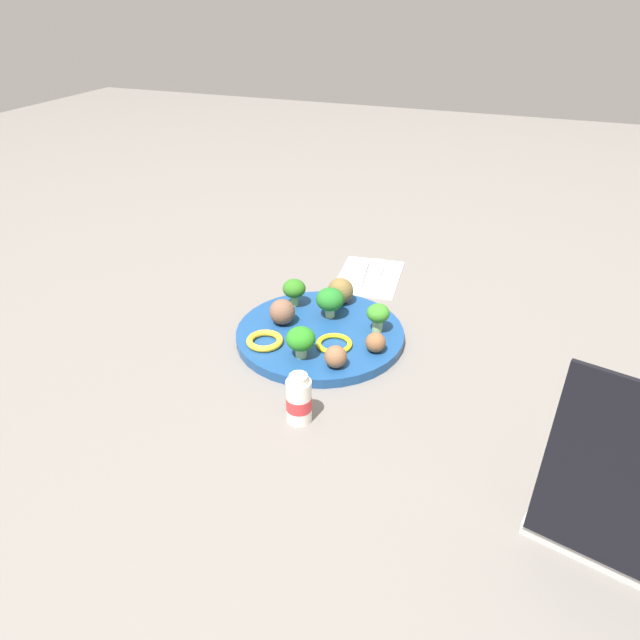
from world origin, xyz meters
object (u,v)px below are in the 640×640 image
Objects in this scene: meatball_back_left at (336,357)px; broccoli_floret_near_rim at (378,315)px; plate at (320,334)px; broccoli_floret_mid_right at (332,300)px; broccoli_floret_back_right at (298,339)px; pepper_ring_front_right at (265,341)px; pepper_ring_mid_right at (334,344)px; yogurt_bottle at (299,400)px; meatball_mid_left at (342,291)px; meatball_far_rim at (375,342)px; napkin at (369,276)px; knife at (378,273)px; fork at (361,271)px; broccoli_floret_center at (294,289)px; meatball_front_right at (281,313)px.

broccoli_floret_near_rim is at bearing -14.38° from meatball_back_left.
broccoli_floret_mid_right reaches higher than plate.
pepper_ring_front_right is at bearing 77.85° from broccoli_floret_back_right.
yogurt_bottle is (-0.17, -0.01, 0.01)m from pepper_ring_mid_right.
meatball_mid_left reaches higher than pepper_ring_mid_right.
broccoli_floret_mid_right reaches higher than meatball_far_rim.
meatball_back_left is (-0.06, 0.04, 0.00)m from meatball_far_rim.
plate is 0.09m from broccoli_floret_back_right.
broccoli_floret_mid_right is at bearing 177.61° from napkin.
meatball_back_left is (-0.19, -0.06, -0.01)m from meatball_mid_left.
broccoli_floret_back_right is 0.35m from knife.
meatball_back_left is at bearing -163.98° from meatball_mid_left.
meatball_far_rim is 0.31m from fork.
broccoli_floret_center is 0.86× the size of pepper_ring_mid_right.
yogurt_bottle is at bearing -170.05° from broccoli_floret_mid_right.
napkin is 0.46m from yogurt_bottle.
pepper_ring_mid_right is (-0.01, 0.07, -0.01)m from meatball_far_rim.
broccoli_floret_near_rim is 1.53× the size of meatball_far_rim.
broccoli_floret_back_right is 0.07m from pepper_ring_front_right.
pepper_ring_front_right is at bearing 148.92° from broccoli_floret_mid_right.
meatball_far_rim is 0.07m from pepper_ring_mid_right.
broccoli_floret_near_rim is at bearing -77.02° from meatball_front_right.
plate is at bearing 46.50° from pepper_ring_mid_right.
broccoli_floret_mid_right reaches higher than meatball_back_left.
meatball_far_rim is 0.19× the size of napkin.
meatball_mid_left is at bearing 37.16° from meatball_far_rim.
broccoli_floret_near_rim is at bearing -37.04° from pepper_ring_mid_right.
meatball_mid_left is at bearing -0.70° from broccoli_floret_mid_right.
broccoli_floret_near_rim reaches higher than meatball_far_rim.
broccoli_floret_center is at bearing 78.56° from broccoli_floret_near_rim.
broccoli_floret_near_rim is 0.24m from yogurt_bottle.
knife is at bearing 2.42° from yogurt_bottle.
meatball_front_right is at bearing 160.14° from knife.
broccoli_floret_back_right is at bearing 137.71° from pepper_ring_mid_right.
broccoli_floret_back_right is 1.47× the size of meatball_back_left.
pepper_ring_front_right is (-0.10, 0.16, -0.03)m from broccoli_floret_near_rim.
meatball_far_rim reaches higher than knife.
pepper_ring_front_right is at bearing 107.22° from pepper_ring_mid_right.
broccoli_floret_center is (0.02, 0.08, -0.00)m from broccoli_floret_mid_right.
fork is at bearing -12.90° from meatball_front_right.
broccoli_floret_mid_right is 1.22× the size of meatball_front_right.
yogurt_bottle is (-0.46, -0.06, 0.03)m from fork.
broccoli_floret_near_rim is at bearing -129.86° from meatball_mid_left.
knife is at bearing 15.27° from broccoli_floret_near_rim.
fork is (0.26, -0.06, -0.03)m from meatball_front_right.
broccoli_floret_center is at bearing 62.32° from meatball_far_rim.
broccoli_floret_back_right reaches higher than meatball_far_rim.
broccoli_floret_near_rim reaches higher than meatball_front_right.
broccoli_floret_near_rim is 0.09m from broccoli_floret_mid_right.
meatball_front_right is at bearing -0.43° from pepper_ring_front_right.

